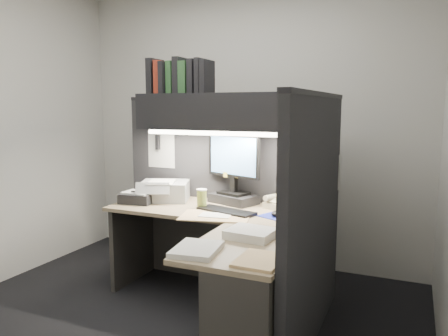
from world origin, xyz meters
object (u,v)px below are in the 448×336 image
(keyboard, at_px, (226,211))
(telephone, at_px, (281,203))
(coffee_cup, at_px, (202,199))
(notebook_stack, at_px, (138,198))
(monitor, at_px, (233,176))
(overhead_shelf, at_px, (227,112))
(desk, at_px, (224,273))
(printer, at_px, (165,191))

(keyboard, height_order, telephone, telephone)
(keyboard, relative_size, coffee_cup, 3.24)
(keyboard, bearing_deg, telephone, 56.79)
(coffee_cup, distance_m, notebook_stack, 0.59)
(telephone, bearing_deg, monitor, -158.35)
(overhead_shelf, relative_size, coffee_cup, 10.57)
(desk, bearing_deg, monitor, 108.12)
(desk, xyz_separation_m, telephone, (0.16, 0.78, 0.33))
(keyboard, xyz_separation_m, printer, (-0.68, 0.22, 0.07))
(monitor, relative_size, printer, 1.45)
(monitor, distance_m, coffee_cup, 0.36)
(overhead_shelf, distance_m, printer, 0.89)
(desk, distance_m, monitor, 0.99)
(telephone, bearing_deg, printer, -149.97)
(monitor, relative_size, keyboard, 1.23)
(printer, distance_m, notebook_stack, 0.24)
(desk, bearing_deg, notebook_stack, 153.84)
(desk, relative_size, printer, 4.21)
(desk, height_order, overhead_shelf, overhead_shelf)
(printer, bearing_deg, desk, -59.61)
(keyboard, bearing_deg, desk, -53.92)
(desk, xyz_separation_m, overhead_shelf, (-0.30, 0.75, 1.06))
(monitor, distance_m, notebook_stack, 0.83)
(overhead_shelf, bearing_deg, notebook_stack, -160.45)
(telephone, bearing_deg, coffee_cup, -131.75)
(keyboard, distance_m, printer, 0.72)
(telephone, relative_size, notebook_stack, 0.77)
(printer, bearing_deg, coffee_cup, -41.00)
(coffee_cup, height_order, printer, printer)
(telephone, xyz_separation_m, printer, (-1.02, -0.09, 0.04))
(overhead_shelf, bearing_deg, coffee_cup, -118.42)
(notebook_stack, bearing_deg, printer, 51.01)
(telephone, bearing_deg, keyboard, -113.01)
(monitor, xyz_separation_m, keyboard, (0.08, -0.33, -0.22))
(overhead_shelf, bearing_deg, monitor, 51.58)
(desk, relative_size, keyboard, 3.57)
(printer, bearing_deg, overhead_shelf, -14.38)
(desk, distance_m, printer, 1.16)
(overhead_shelf, bearing_deg, printer, -173.12)
(overhead_shelf, relative_size, monitor, 2.65)
(monitor, xyz_separation_m, telephone, (0.42, -0.02, -0.19))
(desk, xyz_separation_m, monitor, (-0.26, 0.80, 0.52))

